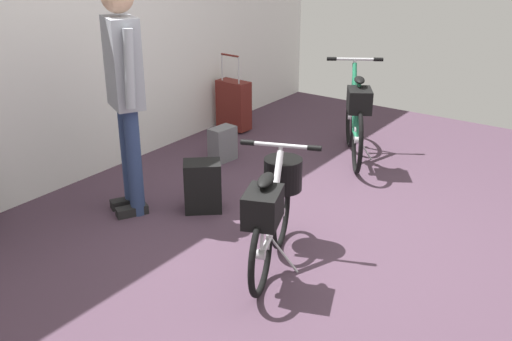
{
  "coord_description": "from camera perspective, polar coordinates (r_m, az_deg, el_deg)",
  "views": [
    {
      "loc": [
        -3.1,
        -1.79,
        2.07
      ],
      "look_at": [
        -0.13,
        0.32,
        0.55
      ],
      "focal_mm": 41.54,
      "sensor_mm": 36.0,
      "label": 1
    }
  ],
  "objects": [
    {
      "name": "backpack_on_floor",
      "position": [
        4.59,
        -5.16,
        -1.52
      ],
      "size": [
        0.34,
        0.35,
        0.4
      ],
      "color": "black",
      "rests_on": "ground_plane"
    },
    {
      "name": "handbag_on_floor",
      "position": [
        5.57,
        -3.27,
        2.54
      ],
      "size": [
        0.27,
        0.2,
        0.33
      ],
      "color": "slate",
      "rests_on": "ground_plane"
    },
    {
      "name": "display_bike_left",
      "position": [
        5.55,
        9.55,
        5.01
      ],
      "size": [
        1.13,
        0.75,
        0.91
      ],
      "color": "black",
      "rests_on": "ground_plane"
    },
    {
      "name": "back_wall",
      "position": [
        5.13,
        -17.71,
        15.12
      ],
      "size": [
        7.04,
        0.1,
        2.98
      ],
      "primitive_type": "cube",
      "color": "white",
      "rests_on": "ground_plane"
    },
    {
      "name": "folding_bike_foreground",
      "position": [
        3.76,
        1.69,
        -3.45
      ],
      "size": [
        1.04,
        0.58,
        0.78
      ],
      "color": "black",
      "rests_on": "ground_plane"
    },
    {
      "name": "ground_plane",
      "position": [
        4.13,
        4.67,
        -7.47
      ],
      "size": [
        7.04,
        7.04,
        0.0
      ],
      "primitive_type": "plane",
      "color": "#473342"
    },
    {
      "name": "rolling_suitcase",
      "position": [
        6.39,
        -2.17,
        6.36
      ],
      "size": [
        0.2,
        0.37,
        0.83
      ],
      "color": "maroon",
      "rests_on": "ground_plane"
    },
    {
      "name": "visitor_near_wall",
      "position": [
        4.41,
        -12.55,
        8.03
      ],
      "size": [
        0.37,
        0.48,
        1.73
      ],
      "color": "navy",
      "rests_on": "ground_plane"
    }
  ]
}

